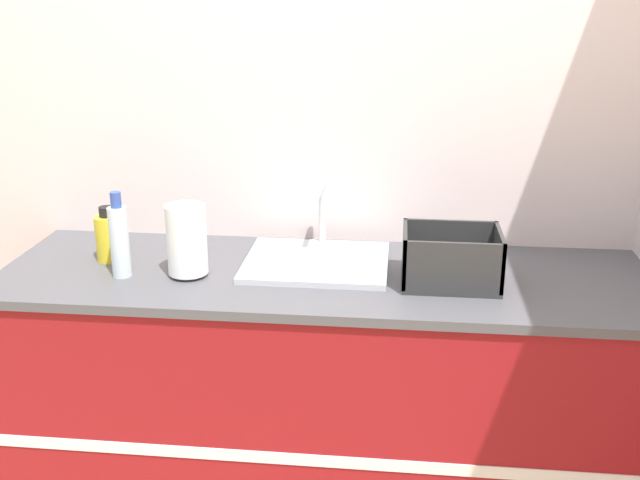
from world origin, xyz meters
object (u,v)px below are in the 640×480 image
(paper_towel_roll, at_px, (187,240))
(dish_rack, at_px, (451,263))
(bottle_clear, at_px, (119,240))
(bottle_yellow, at_px, (109,237))
(sink, at_px, (317,259))

(paper_towel_roll, relative_size, dish_rack, 0.78)
(dish_rack, relative_size, bottle_clear, 1.08)
(bottle_clear, height_order, bottle_yellow, bottle_clear)
(bottle_yellow, bearing_deg, paper_towel_roll, -19.92)
(dish_rack, bearing_deg, bottle_clear, -177.02)
(bottle_clear, distance_m, bottle_yellow, 0.17)
(sink, xyz_separation_m, bottle_yellow, (-0.69, -0.03, 0.06))
(sink, distance_m, bottle_yellow, 0.70)
(dish_rack, height_order, bottle_clear, bottle_clear)
(paper_towel_roll, bearing_deg, dish_rack, 2.01)
(sink, distance_m, bottle_clear, 0.63)
(dish_rack, distance_m, bottle_clear, 1.04)
(sink, height_order, paper_towel_roll, sink)
(dish_rack, bearing_deg, bottle_yellow, 175.94)
(paper_towel_roll, relative_size, bottle_clear, 0.84)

